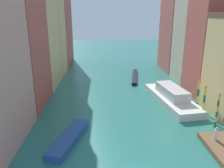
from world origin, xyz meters
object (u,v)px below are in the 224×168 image
(mooring_pole_0, at_px, (217,110))
(gondola_black, at_px, (135,76))
(motorboat_0, at_px, (69,138))
(mooring_pole_1, at_px, (204,101))
(person_on_dock, at_px, (216,134))
(mooring_pole_2, at_px, (198,94))
(vaporetto_white, at_px, (171,97))

(mooring_pole_0, height_order, gondola_black, mooring_pole_0)
(motorboat_0, bearing_deg, mooring_pole_1, 18.10)
(person_on_dock, bearing_deg, mooring_pole_1, 76.77)
(mooring_pole_1, distance_m, gondola_black, 19.74)
(mooring_pole_0, relative_size, mooring_pole_2, 1.00)
(mooring_pole_0, relative_size, gondola_black, 0.39)
(motorboat_0, bearing_deg, mooring_pole_0, 8.34)
(mooring_pole_0, relative_size, mooring_pole_1, 1.02)
(person_on_dock, distance_m, gondola_black, 25.64)
(mooring_pole_1, height_order, motorboat_0, mooring_pole_1)
(mooring_pole_2, relative_size, vaporetto_white, 0.32)
(mooring_pole_2, distance_m, motorboat_0, 18.24)
(mooring_pole_0, bearing_deg, vaporetto_white, 109.96)
(person_on_dock, distance_m, mooring_pole_1, 6.79)
(person_on_dock, bearing_deg, vaporetto_white, 95.32)
(mooring_pole_0, height_order, vaporetto_white, mooring_pole_0)
(mooring_pole_2, distance_m, gondola_black, 17.70)
(motorboat_0, bearing_deg, gondola_black, 67.04)
(mooring_pole_2, xyz_separation_m, vaporetto_white, (-2.75, 2.75, -1.30))
(person_on_dock, distance_m, vaporetto_white, 11.58)
(mooring_pole_1, height_order, vaporetto_white, mooring_pole_1)
(vaporetto_white, height_order, motorboat_0, vaporetto_white)
(mooring_pole_0, height_order, mooring_pole_2, mooring_pole_2)
(mooring_pole_2, relative_size, gondola_black, 0.39)
(vaporetto_white, distance_m, motorboat_0, 17.20)
(gondola_black, bearing_deg, mooring_pole_0, -73.38)
(person_on_dock, bearing_deg, gondola_black, 100.44)
(person_on_dock, relative_size, mooring_pole_0, 0.32)
(gondola_black, bearing_deg, person_on_dock, -79.56)
(mooring_pole_2, relative_size, motorboat_0, 0.56)
(mooring_pole_1, height_order, gondola_black, mooring_pole_1)
(gondola_black, bearing_deg, mooring_pole_1, -71.67)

